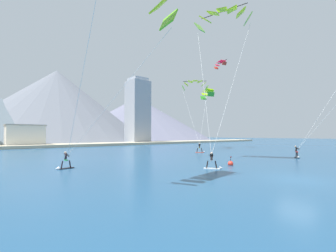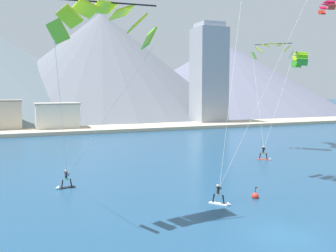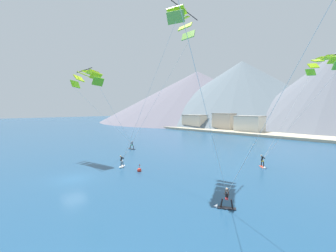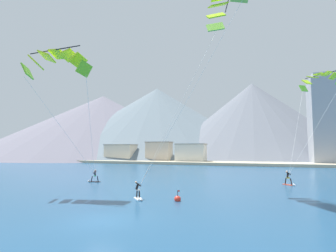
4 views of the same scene
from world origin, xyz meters
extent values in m
plane|color=navy|center=(0.00, 0.00, 0.00)|extent=(400.00, 400.00, 0.00)
cube|color=white|center=(-0.70, 6.88, 0.04)|extent=(1.26, 1.39, 0.07)
cylinder|color=black|center=(-0.96, 7.19, 0.41)|extent=(0.23, 0.25, 0.68)
cylinder|color=black|center=(-0.45, 6.58, 0.41)|extent=(0.23, 0.25, 0.68)
cube|color=white|center=(-0.70, 6.88, 0.78)|extent=(0.36, 0.35, 0.12)
cylinder|color=black|center=(-0.76, 6.83, 1.10)|extent=(0.41, 0.39, 0.58)
cylinder|color=black|center=(-0.76, 6.98, 1.26)|extent=(0.43, 0.37, 0.38)
cylinder|color=black|center=(-0.62, 6.81, 1.26)|extent=(0.43, 0.37, 0.38)
cylinder|color=black|center=(-0.55, 7.01, 1.23)|extent=(0.36, 0.42, 0.03)
sphere|color=beige|center=(-0.86, 6.76, 1.46)|extent=(0.21, 0.21, 0.21)
cone|color=white|center=(-0.15, 6.21, 0.10)|extent=(0.47, 0.46, 0.36)
cube|color=black|center=(-10.88, 15.75, 0.04)|extent=(1.51, 0.80, 0.07)
cylinder|color=#231E28|center=(-10.50, 15.86, 0.41)|extent=(0.25, 0.17, 0.69)
cylinder|color=#231E28|center=(-11.26, 15.65, 0.41)|extent=(0.25, 0.17, 0.69)
cube|color=#33B266|center=(-10.88, 15.75, 0.79)|extent=(0.29, 0.34, 0.12)
cylinder|color=#231E28|center=(-10.89, 15.80, 1.10)|extent=(0.28, 0.36, 0.58)
cylinder|color=#231E28|center=(-10.76, 15.74, 1.26)|extent=(0.20, 0.50, 0.38)
cylinder|color=#231E28|center=(-10.97, 15.68, 1.26)|extent=(0.20, 0.50, 0.38)
cylinder|color=black|center=(-10.82, 15.53, 1.24)|extent=(0.51, 0.17, 0.03)
sphere|color=beige|center=(-10.91, 15.89, 1.47)|extent=(0.21, 0.21, 0.21)
cone|color=white|center=(-11.72, 15.52, 0.10)|extent=(0.38, 0.43, 0.36)
cube|color=#E54C33|center=(12.87, 20.35, 0.04)|extent=(1.30, 1.36, 0.07)
cylinder|color=black|center=(12.61, 20.64, 0.44)|extent=(0.26, 0.27, 0.75)
cylinder|color=black|center=(13.14, 20.06, 0.44)|extent=(0.26, 0.27, 0.75)
cube|color=yellow|center=(12.87, 20.35, 0.85)|extent=(0.39, 0.39, 0.12)
cylinder|color=black|center=(12.82, 20.30, 1.19)|extent=(0.43, 0.42, 0.64)
cylinder|color=black|center=(12.81, 20.46, 1.37)|extent=(0.45, 0.43, 0.41)
cylinder|color=black|center=(12.98, 20.28, 1.37)|extent=(0.45, 0.43, 0.41)
cylinder|color=black|center=(13.03, 20.49, 1.34)|extent=(0.37, 0.41, 0.03)
sphere|color=beige|center=(12.74, 20.22, 1.59)|extent=(0.23, 0.23, 0.23)
cone|color=white|center=(13.46, 19.71, 0.10)|extent=(0.47, 0.46, 0.36)
cube|color=#7DBE45|center=(5.33, 13.53, 17.64)|extent=(2.09, 1.19, 1.38)
cube|color=#ACDC14|center=(5.51, 12.70, 18.49)|extent=(2.17, 1.52, 1.24)
cube|color=#ACDC14|center=(5.88, 11.68, 19.04)|extent=(2.20, 1.79, 0.97)
cylinder|color=silver|center=(2.38, 10.43, 9.18)|extent=(5.91, 6.88, 15.91)
cylinder|color=silver|center=(3.95, 7.44, 9.18)|extent=(9.04, 0.90, 15.91)
cube|color=#6EC21F|center=(-6.27, 6.51, 11.97)|extent=(0.73, 1.75, 1.33)
cube|color=#C8E61B|center=(-7.05, 6.59, 12.89)|extent=(1.05, 1.80, 1.19)
cube|color=#C8E61B|center=(-8.09, 6.55, 13.50)|extent=(1.35, 1.82, 0.89)
cube|color=#C8E61B|center=(-9.27, 6.39, 13.71)|extent=(1.51, 1.82, 0.48)
cube|color=#C8E61B|center=(-10.43, 6.15, 13.50)|extent=(1.59, 1.79, 0.89)
cube|color=#C8E61B|center=(-11.43, 5.84, 12.89)|extent=(1.51, 1.74, 1.19)
cube|color=#6EC21F|center=(-12.14, 5.51, 11.97)|extent=(1.27, 1.67, 1.33)
cylinder|color=black|center=(-9.15, 5.68, 13.87)|extent=(6.10, 0.40, 0.10)
cylinder|color=silver|center=(-8.42, 10.99, 6.33)|extent=(4.83, 9.13, 10.21)
cylinder|color=silver|center=(-11.58, 10.44, 6.33)|extent=(1.55, 10.21, 10.21)
cube|color=#63C630|center=(16.26, 27.83, 13.17)|extent=(1.36, 1.30, 1.04)
cube|color=#B2E21B|center=(16.68, 27.37, 13.98)|extent=(1.55, 1.50, 0.87)
cube|color=#B2E21B|center=(17.29, 26.77, 14.51)|extent=(1.65, 1.63, 0.59)
cube|color=#B2E21B|center=(18.02, 26.09, 14.70)|extent=(1.66, 1.68, 0.22)
cube|color=#B2E21B|center=(18.77, 25.44, 14.51)|extent=(1.61, 1.67, 0.59)
cube|color=#B2E21B|center=(19.44, 24.89, 13.98)|extent=(1.46, 1.58, 0.87)
cylinder|color=black|center=(18.41, 26.53, 14.74)|extent=(3.55, 3.71, 0.10)
cylinder|color=silver|center=(14.59, 24.23, 7.02)|extent=(3.16, 7.52, 11.37)
cylinder|color=silver|center=(16.56, 22.46, 7.02)|extent=(7.11, 3.99, 11.37)
sphere|color=red|center=(2.77, 7.18, 0.15)|extent=(0.56, 0.56, 0.56)
cylinder|color=black|center=(2.77, 7.18, 0.65)|extent=(0.04, 0.04, 0.44)
cube|color=red|center=(2.86, 7.18, 0.83)|extent=(0.18, 0.01, 0.12)
cube|color=#BCAD8E|center=(0.00, 57.80, 0.35)|extent=(180.00, 10.00, 0.70)
cube|color=beige|center=(-30.66, 60.03, 2.64)|extent=(9.01, 5.31, 5.27)
cube|color=gray|center=(-30.66, 60.03, 5.42)|extent=(9.37, 5.52, 0.30)
cube|color=beige|center=(-18.27, 61.30, 3.02)|extent=(7.45, 4.36, 6.05)
cube|color=gray|center=(-18.27, 61.30, 6.20)|extent=(7.75, 4.53, 0.30)
cube|color=silver|center=(-7.97, 60.03, 2.70)|extent=(8.23, 5.88, 5.39)
cube|color=#99958B|center=(-7.97, 60.03, 5.54)|extent=(8.56, 6.11, 0.30)
cube|color=#999EA8|center=(26.97, 62.33, 11.27)|extent=(7.00, 7.00, 22.53)
cube|color=#A8ADB9|center=(26.97, 62.33, 23.13)|extent=(5.60, 5.60, 1.20)
cone|color=slate|center=(9.49, 101.73, 16.03)|extent=(80.85, 80.85, 32.06)
cone|color=slate|center=(-36.59, 109.20, 17.31)|extent=(109.32, 109.32, 34.61)
cone|color=slate|center=(-66.91, 107.57, 16.14)|extent=(123.51, 123.51, 32.28)
camera|label=1|loc=(-17.28, -6.32, 3.14)|focal=24.00mm
camera|label=2|loc=(-14.12, -17.33, 8.76)|focal=40.00mm
camera|label=3|loc=(25.22, -9.79, 7.91)|focal=24.00mm
camera|label=4|loc=(8.82, -14.34, 4.43)|focal=28.00mm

